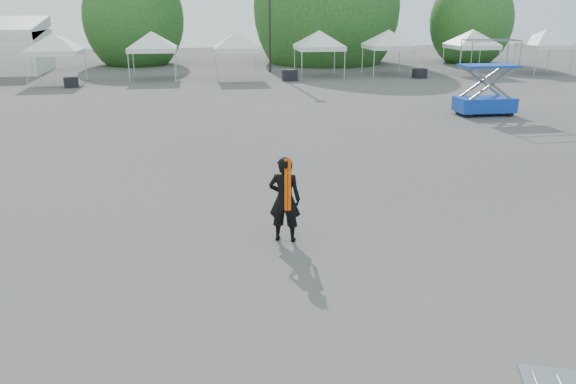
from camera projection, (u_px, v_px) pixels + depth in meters
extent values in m
plane|color=#474442|center=(311.00, 220.00, 14.00)|extent=(120.00, 120.00, 0.00)
cylinder|color=black|center=(270.00, 9.00, 42.91)|extent=(0.16, 0.16, 9.50)
cylinder|color=#382314|center=(136.00, 51.00, 49.93)|extent=(0.36, 0.36, 2.27)
ellipsoid|color=#1C4617|center=(134.00, 18.00, 49.04)|extent=(4.16, 4.16, 4.78)
cylinder|color=#382314|center=(325.00, 47.00, 51.41)|extent=(0.36, 0.36, 2.80)
ellipsoid|color=#1C4617|center=(326.00, 7.00, 50.32)|extent=(5.12, 5.12, 5.89)
cylinder|color=#382314|center=(468.00, 51.00, 51.56)|extent=(0.36, 0.36, 2.10)
ellipsoid|color=#1C4617|center=(471.00, 21.00, 50.74)|extent=(3.84, 3.84, 4.42)
cylinder|color=silver|center=(26.00, 72.00, 36.03)|extent=(0.06, 0.06, 2.00)
cylinder|color=silver|center=(77.00, 71.00, 36.49)|extent=(0.06, 0.06, 2.00)
cylinder|color=silver|center=(39.00, 67.00, 38.96)|extent=(0.06, 0.06, 2.00)
cylinder|color=silver|center=(86.00, 66.00, 39.41)|extent=(0.06, 0.06, 2.00)
cube|color=white|center=(55.00, 52.00, 37.38)|extent=(3.32, 3.32, 0.30)
pyramid|color=white|center=(53.00, 33.00, 36.98)|extent=(4.69, 4.69, 1.10)
cylinder|color=silver|center=(129.00, 68.00, 38.28)|extent=(0.06, 0.06, 2.00)
cylinder|color=silver|center=(175.00, 67.00, 38.74)|extent=(0.06, 0.06, 2.00)
cylinder|color=silver|center=(134.00, 63.00, 41.18)|extent=(0.06, 0.06, 2.00)
cylinder|color=silver|center=(176.00, 63.00, 41.64)|extent=(0.06, 0.06, 2.00)
cube|color=white|center=(152.00, 49.00, 39.62)|extent=(3.30, 3.30, 0.30)
pyramid|color=white|center=(151.00, 31.00, 39.22)|extent=(4.66, 4.66, 1.10)
cylinder|color=silver|center=(217.00, 68.00, 38.20)|extent=(0.06, 0.06, 2.00)
cylinder|color=silver|center=(260.00, 67.00, 38.63)|extent=(0.06, 0.06, 2.00)
cylinder|color=silver|center=(216.00, 64.00, 40.96)|extent=(0.06, 0.06, 2.00)
cylinder|color=silver|center=(256.00, 63.00, 41.39)|extent=(0.06, 0.06, 2.00)
cube|color=white|center=(237.00, 50.00, 39.45)|extent=(3.15, 3.15, 0.30)
pyramid|color=white|center=(236.00, 31.00, 39.05)|extent=(4.45, 4.45, 1.10)
cylinder|color=silver|center=(302.00, 65.00, 39.72)|extent=(0.06, 0.06, 2.00)
cylinder|color=silver|center=(345.00, 65.00, 40.18)|extent=(0.06, 0.06, 2.00)
cylinder|color=silver|center=(295.00, 61.00, 42.64)|extent=(0.06, 0.06, 2.00)
cylinder|color=silver|center=(334.00, 61.00, 43.10)|extent=(0.06, 0.06, 2.00)
cube|color=white|center=(319.00, 48.00, 41.07)|extent=(3.32, 3.32, 0.30)
pyramid|color=white|center=(319.00, 30.00, 40.67)|extent=(4.69, 4.69, 1.10)
cylinder|color=silver|center=(374.00, 64.00, 40.84)|extent=(0.06, 0.06, 2.00)
cylinder|color=silver|center=(413.00, 63.00, 41.28)|extent=(0.06, 0.06, 2.00)
cylinder|color=silver|center=(362.00, 60.00, 43.67)|extent=(0.06, 0.06, 2.00)
cylinder|color=silver|center=(399.00, 59.00, 44.11)|extent=(0.06, 0.06, 2.00)
cube|color=white|center=(388.00, 47.00, 42.13)|extent=(3.22, 3.22, 0.30)
pyramid|color=white|center=(389.00, 30.00, 41.73)|extent=(4.55, 4.55, 1.10)
cylinder|color=silver|center=(460.00, 63.00, 41.09)|extent=(0.06, 0.06, 2.00)
cylinder|color=silver|center=(499.00, 63.00, 41.54)|extent=(0.06, 0.06, 2.00)
cylinder|color=silver|center=(443.00, 60.00, 43.94)|extent=(0.06, 0.06, 2.00)
cylinder|color=silver|center=(479.00, 59.00, 44.39)|extent=(0.06, 0.06, 2.00)
cube|color=white|center=(472.00, 47.00, 42.40)|extent=(3.24, 3.24, 0.30)
pyramid|color=white|center=(473.00, 29.00, 42.00)|extent=(4.59, 4.59, 1.10)
cylinder|color=silver|center=(535.00, 63.00, 41.56)|extent=(0.06, 0.06, 2.00)
cylinder|color=silver|center=(572.00, 62.00, 41.99)|extent=(0.06, 0.06, 2.00)
cylinder|color=silver|center=(514.00, 59.00, 44.31)|extent=(0.06, 0.06, 2.00)
cylinder|color=silver|center=(548.00, 59.00, 44.74)|extent=(0.06, 0.06, 2.00)
cube|color=white|center=(544.00, 46.00, 42.81)|extent=(3.14, 3.14, 0.30)
pyramid|color=white|center=(547.00, 29.00, 42.41)|extent=(4.43, 4.43, 1.10)
imported|color=black|center=(285.00, 199.00, 12.50)|extent=(0.83, 0.66, 1.97)
cube|color=#FE4D05|center=(286.00, 185.00, 12.19)|extent=(0.16, 0.03, 1.18)
cube|color=#0C43A1|center=(484.00, 104.00, 27.13)|extent=(2.75, 1.39, 0.69)
cube|color=#0C43A1|center=(489.00, 66.00, 26.55)|extent=(2.64, 1.33, 0.11)
cylinder|color=black|center=(469.00, 113.00, 26.55)|extent=(0.41, 0.17, 0.41)
cylinder|color=black|center=(510.00, 112.00, 26.84)|extent=(0.41, 0.17, 0.41)
cylinder|color=black|center=(459.00, 109.00, 27.62)|extent=(0.41, 0.17, 0.41)
cylinder|color=black|center=(498.00, 108.00, 27.91)|extent=(0.41, 0.17, 0.41)
cube|color=black|center=(71.00, 83.00, 36.16)|extent=(1.00, 0.89, 0.65)
cube|color=black|center=(290.00, 75.00, 39.32)|extent=(1.02, 0.80, 0.79)
cube|color=black|center=(420.00, 73.00, 40.78)|extent=(0.96, 0.79, 0.68)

